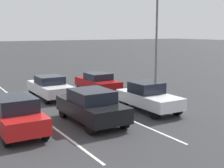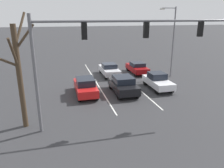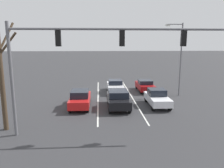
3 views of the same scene
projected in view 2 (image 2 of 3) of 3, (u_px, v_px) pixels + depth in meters
The scene contains 11 objects.
ground_plane at pixel (107, 74), 26.73m from camera, with size 240.00×240.00×0.00m, color #333335.
lane_stripe_left_divider at pixel (128, 79), 24.66m from camera, with size 0.12×17.39×0.01m, color silver.
lane_stripe_center_divider at pixel (96, 82), 23.81m from camera, with size 0.12×17.39×0.01m, color silver.
car_black_midlane_front at pixel (123, 85), 20.10m from camera, with size 1.92×4.25×1.59m.
car_white_leftlane_front at pixel (158, 81), 21.35m from camera, with size 1.71×4.03×1.56m.
car_red_rightlane_front at pixel (85, 86), 19.71m from camera, with size 1.75×4.33×1.57m.
car_silver_midlane_second at pixel (109, 69), 26.02m from camera, with size 1.79×4.22×1.45m.
car_maroon_leftlane_second at pixel (137, 68), 27.04m from camera, with size 1.74×4.05×1.38m.
traffic_signal_gantry at pixel (108, 43), 13.05m from camera, with size 13.13×0.37×7.03m.
street_lamp_left_shoulder at pixel (172, 38), 24.41m from camera, with size 1.88×0.24×7.81m.
bare_tree_near at pixel (19, 72), 13.18m from camera, with size 2.86×2.35×7.13m.
Camera 2 is at (5.69, 25.22, 6.94)m, focal length 35.00 mm.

